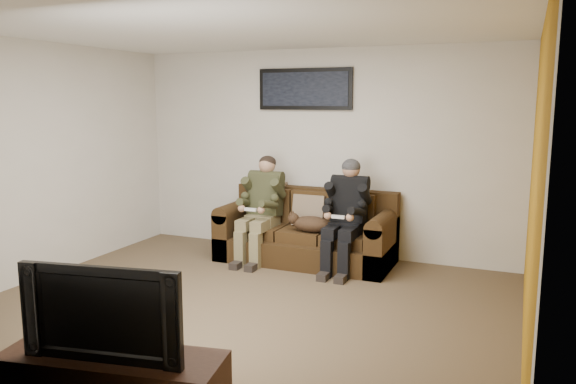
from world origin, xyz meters
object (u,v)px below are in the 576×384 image
at_px(person_left, 262,203).
at_px(framed_poster, 305,89).
at_px(cat, 310,224).
at_px(television, 109,309).
at_px(sofa, 308,234).
at_px(person_right, 346,209).

xyz_separation_m(person_left, framed_poster, (0.34, 0.57, 1.38)).
xyz_separation_m(person_left, cat, (0.67, -0.08, -0.19)).
height_order(person_left, framed_poster, framed_poster).
height_order(framed_poster, television, framed_poster).
bearing_deg(sofa, cat, -63.96).
distance_m(framed_poster, television, 4.40).
bearing_deg(cat, television, -89.26).
bearing_deg(person_right, sofa, 162.05).
distance_m(person_left, person_right, 1.09).
relative_size(person_left, television, 1.26).
xyz_separation_m(framed_poster, television, (0.37, -4.17, -1.37)).
relative_size(cat, framed_poster, 0.53).
bearing_deg(sofa, framed_poster, 117.13).
distance_m(sofa, person_right, 0.69).
height_order(person_right, framed_poster, framed_poster).
bearing_deg(framed_poster, sofa, -62.87).
bearing_deg(framed_poster, person_right, -37.29).
bearing_deg(person_left, person_right, 0.02).
distance_m(person_left, cat, 0.70).
bearing_deg(person_right, television, -95.95).
relative_size(person_left, person_right, 0.99).
height_order(sofa, framed_poster, framed_poster).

